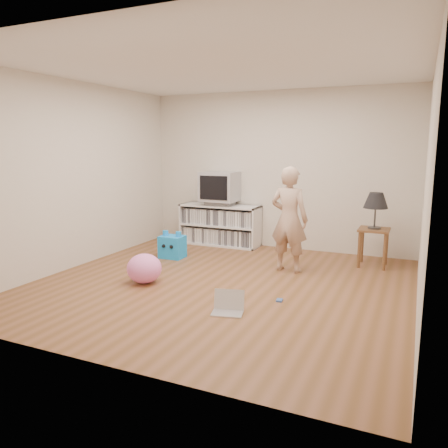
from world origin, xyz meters
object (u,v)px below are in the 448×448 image
crt_tv (220,187)px  plush_pink (144,268)px  person (289,219)px  plush_blue (172,246)px  dvd_deck (220,203)px  side_table (374,238)px  table_lamp (376,201)px  media_unit (220,225)px  laptop (228,306)px

crt_tv → plush_pink: crt_tv is taller
person → plush_blue: person is taller
dvd_deck → plush_pink: (0.03, -2.36, -0.55)m
side_table → table_lamp: size_ratio=1.07×
media_unit → table_lamp: 2.68m
crt_tv → plush_blue: 1.44m
dvd_deck → plush_blue: (-0.29, -1.13, -0.56)m
media_unit → plush_blue: 1.20m
dvd_deck → laptop: 3.23m
side_table → laptop: size_ratio=1.49×
side_table → laptop: (-1.19, -2.46, -0.36)m
plush_blue → table_lamp: bearing=13.5°
media_unit → plush_pink: (0.03, -2.38, -0.16)m
side_table → person: size_ratio=0.38×
dvd_deck → crt_tv: (0.00, -0.00, 0.29)m
dvd_deck → table_lamp: size_ratio=0.87×
media_unit → laptop: media_unit is taller
person → laptop: size_ratio=3.91×
media_unit → crt_tv: size_ratio=2.33×
table_lamp → plush_blue: 3.07m
side_table → table_lamp: bearing=0.0°
plush_blue → crt_tv: bearing=74.0°
media_unit → dvd_deck: dvd_deck is taller
plush_pink → plush_blue: bearing=104.9°
plush_blue → plush_pink: (0.33, -1.23, 0.01)m
person → plush_pink: size_ratio=3.30×
media_unit → side_table: bearing=-8.5°
media_unit → plush_pink: media_unit is taller
side_table → plush_blue: 2.99m
table_lamp → media_unit: bearing=171.5°
dvd_deck → side_table: dvd_deck is taller
table_lamp → dvd_deck: bearing=171.8°
side_table → crt_tv: bearing=171.9°
person → laptop: bearing=92.1°
dvd_deck → table_lamp: (2.58, -0.37, 0.21)m
crt_tv → table_lamp: crt_tv is taller
table_lamp → plush_blue: (-2.88, -0.76, -0.76)m
table_lamp → crt_tv: bearing=171.9°
media_unit → crt_tv: 0.67m
person → plush_blue: size_ratio=3.46×
dvd_deck → side_table: bearing=-8.2°
dvd_deck → person: bearing=-35.5°
dvd_deck → plush_blue: bearing=-104.6°
laptop → plush_blue: plush_blue is taller
media_unit → plush_pink: bearing=-89.2°
plush_blue → plush_pink: size_ratio=0.95×
person → plush_blue: bearing=7.9°
media_unit → crt_tv: crt_tv is taller
dvd_deck → plush_blue: size_ratio=1.08×
media_unit → plush_blue: (-0.29, -1.15, -0.17)m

